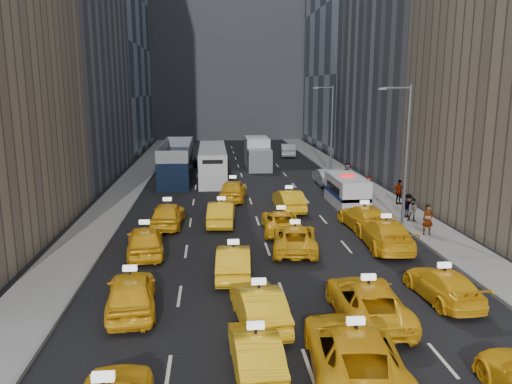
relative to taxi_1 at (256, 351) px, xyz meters
The scene contains 39 objects.
ground 4.48m from the taxi_1, 67.00° to the left, with size 160.00×160.00×0.00m, color black.
sidewalk_west 30.38m from the taxi_1, 106.78° to the left, with size 3.00×90.00×0.15m, color gray.
sidewalk_east 31.55m from the taxi_1, 67.19° to the left, with size 3.00×90.00×0.15m, color gray.
curb_west 29.99m from the taxi_1, 104.13° to the left, with size 0.15×90.00×0.18m, color slate.
curb_east 31.02m from the taxi_1, 69.66° to the left, with size 0.15×90.00×0.18m, color slate.
building_backdrop 78.51m from the taxi_1, 88.70° to the left, with size 30.00×12.00×40.00m, color slate.
streetlight_near 19.89m from the taxi_1, 55.83° to the left, with size 2.15×0.22×9.00m.
streetlight_far 37.93m from the taxi_1, 73.17° to the left, with size 2.15×0.22×9.00m.
taxi_1 is the anchor object (origin of this frame).
taxi_2 3.08m from the taxi_1, 11.13° to the right, with size 2.76×5.99×1.66m, color yellow.
taxi_4 6.60m from the taxi_1, 134.00° to the left, with size 1.90×4.73×1.61m, color yellow.
taxi_5 3.26m from the taxi_1, 82.84° to the left, with size 1.57×4.50×1.48m, color yellow.
taxi_6 5.63m from the taxi_1, 34.69° to the left, with size 2.52×5.47×1.52m, color yellow.
taxi_7 9.60m from the taxi_1, 29.31° to the left, with size 1.86×4.59×1.33m, color yellow.
taxi_8 12.69m from the taxi_1, 112.73° to the left, with size 1.90×4.71×1.61m, color yellow.
taxi_9 8.22m from the taxi_1, 92.29° to the left, with size 1.57×4.50×1.48m, color yellow.
taxi_10 12.16m from the taxi_1, 74.70° to the left, with size 2.35×5.10×1.42m, color yellow.
taxi_11 14.41m from the taxi_1, 54.64° to the left, with size 2.28×5.62×1.63m, color yellow.
taxi_12 17.70m from the taxi_1, 103.60° to the left, with size 1.90×4.71×1.61m, color yellow.
taxi_13 17.42m from the taxi_1, 92.29° to the left, with size 1.64×4.71×1.55m, color yellow.
taxi_14 15.68m from the taxi_1, 79.16° to the left, with size 2.22×4.82×1.34m, color yellow.
taxi_15 17.62m from the taxi_1, 61.94° to the left, with size 2.14×5.27×1.53m, color yellow.
taxi_16 24.52m from the taxi_1, 89.16° to the left, with size 1.97×4.90×1.67m, color yellow.
taxi_17 21.17m from the taxi_1, 78.34° to the left, with size 1.63×4.67×1.54m, color yellow.
nypd_van 23.66m from the taxi_1, 67.93° to the left, with size 2.64×5.78×2.41m.
double_decker 34.35m from the taxi_1, 97.78° to the left, with size 3.00×12.21×3.54m.
city_bus 34.19m from the taxi_1, 92.01° to the left, with size 4.01×12.33×3.13m.
box_truck 40.66m from the taxi_1, 84.62° to the left, with size 2.71×7.34×3.32m.
misc_car_0 31.62m from the taxi_1, 73.21° to the left, with size 1.57×4.51×1.49m, color #9A9CA1.
misc_car_1 42.92m from the taxi_1, 95.64° to the left, with size 2.28×4.94×1.37m, color black.
misc_car_2 49.21m from the taxi_1, 84.53° to the left, with size 1.87×4.61×1.34m, color gray.
misc_car_3 47.24m from the taxi_1, 90.62° to the left, with size 1.96×4.88×1.66m, color black.
misc_car_4 50.25m from the taxi_1, 80.16° to the left, with size 1.78×5.09×1.68m, color #96979D.
pedestrian_0 17.76m from the taxi_1, 49.40° to the left, with size 0.68×0.45×1.86m, color gray.
pedestrian_1 20.40m from the taxi_1, 54.22° to the left, with size 0.75×0.41×1.55m, color gray.
pedestrian_2 21.23m from the taxi_1, 55.73° to the left, with size 1.05×0.43×1.62m, color gray.
pedestrian_3 24.97m from the taxi_1, 59.18° to the left, with size 1.10×0.50×1.87m, color gray.
pedestrian_4 26.60m from the taxi_1, 64.92° to the left, with size 0.82×0.45×1.68m, color gray.
pedestrian_5 31.86m from the taxi_1, 69.57° to the left, with size 1.74×0.50×1.88m, color gray.
Camera 1 is at (-3.00, -18.39, 8.86)m, focal length 35.00 mm.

